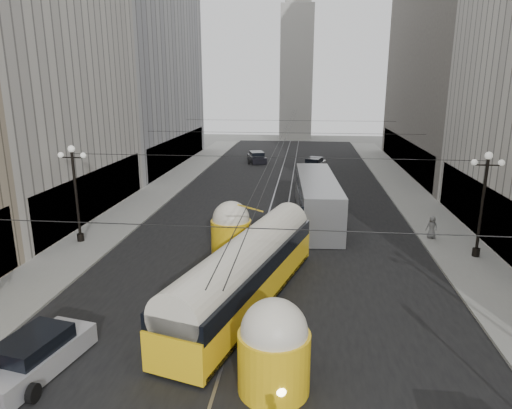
% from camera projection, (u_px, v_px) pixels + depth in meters
% --- Properties ---
extents(road, '(20.00, 85.00, 0.02)m').
position_uv_depth(road, '(282.00, 196.00, 43.01)').
color(road, black).
rests_on(road, ground).
extents(sidewalk_left, '(4.00, 72.00, 0.15)m').
position_uv_depth(sidewalk_left, '(169.00, 184.00, 47.62)').
color(sidewalk_left, gray).
rests_on(sidewalk_left, ground).
extents(sidewalk_right, '(4.00, 72.00, 0.15)m').
position_uv_depth(sidewalk_right, '(405.00, 190.00, 45.08)').
color(sidewalk_right, gray).
rests_on(sidewalk_right, ground).
extents(rail_left, '(0.12, 85.00, 0.04)m').
position_uv_depth(rail_left, '(274.00, 196.00, 43.09)').
color(rail_left, gray).
rests_on(rail_left, ground).
extents(rail_right, '(0.12, 85.00, 0.04)m').
position_uv_depth(rail_right, '(290.00, 196.00, 42.93)').
color(rail_right, gray).
rests_on(rail_right, ground).
extents(building_left_far, '(12.60, 28.60, 28.60)m').
position_uv_depth(building_left_far, '(129.00, 50.00, 56.33)').
color(building_left_far, '#999999').
rests_on(building_left_far, ground).
extents(building_right_far, '(12.60, 32.60, 32.60)m').
position_uv_depth(building_right_far, '(468.00, 28.00, 51.57)').
color(building_right_far, '#514C47').
rests_on(building_right_far, ground).
extents(distant_tower, '(6.00, 6.00, 31.36)m').
position_uv_depth(distant_tower, '(297.00, 57.00, 84.77)').
color(distant_tower, '#B2AFA8').
rests_on(distant_tower, ground).
extents(lamppost_left_mid, '(1.86, 0.44, 6.37)m').
position_uv_depth(lamppost_left_mid, '(75.00, 188.00, 29.46)').
color(lamppost_left_mid, black).
rests_on(lamppost_left_mid, sidewalk_left).
extents(lamppost_right_mid, '(1.86, 0.44, 6.37)m').
position_uv_depth(lamppost_right_mid, '(483.00, 199.00, 26.78)').
color(lamppost_right_mid, black).
rests_on(lamppost_right_mid, sidewalk_right).
extents(catenary, '(25.00, 72.00, 0.23)m').
position_uv_depth(catenary, '(283.00, 135.00, 40.51)').
color(catenary, black).
rests_on(catenary, ground).
extents(streetcar, '(6.04, 15.23, 3.44)m').
position_uv_depth(streetcar, '(246.00, 271.00, 21.72)').
color(streetcar, yellow).
rests_on(streetcar, ground).
extents(city_bus, '(3.51, 13.27, 3.34)m').
position_uv_depth(city_bus, '(317.00, 197.00, 35.02)').
color(city_bus, gray).
rests_on(city_bus, ground).
extents(sedan_silver, '(2.78, 4.93, 1.47)m').
position_uv_depth(sedan_silver, '(35.00, 356.00, 16.69)').
color(sedan_silver, '#BBBBC0').
rests_on(sedan_silver, ground).
extents(sedan_white_far, '(3.08, 4.90, 1.44)m').
position_uv_depth(sedan_white_far, '(314.00, 164.00, 56.23)').
color(sedan_white_far, silver).
rests_on(sedan_white_far, ground).
extents(sedan_dark_far, '(3.09, 4.94, 1.45)m').
position_uv_depth(sedan_dark_far, '(257.00, 157.00, 61.19)').
color(sedan_dark_far, black).
rests_on(sedan_dark_far, ground).
extents(pedestrian_sidewalk_right, '(0.80, 0.54, 1.54)m').
position_uv_depth(pedestrian_sidewalk_right, '(432.00, 227.00, 30.75)').
color(pedestrian_sidewalk_right, slate).
rests_on(pedestrian_sidewalk_right, sidewalk_right).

